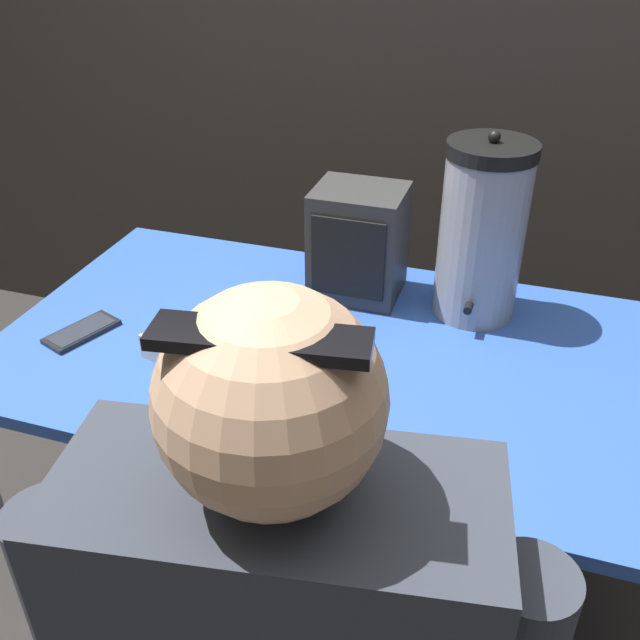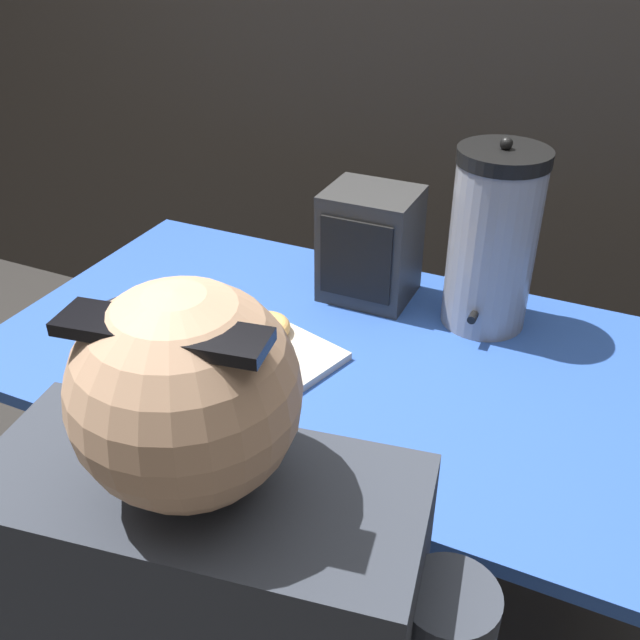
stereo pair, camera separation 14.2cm
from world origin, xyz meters
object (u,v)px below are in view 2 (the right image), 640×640
at_px(donut_box, 239,343).
at_px(space_heater, 370,245).
at_px(coffee_urn, 493,240).
at_px(cell_phone, 93,317).

relative_size(donut_box, space_heater, 1.62).
height_order(coffee_urn, space_heater, coffee_urn).
height_order(donut_box, coffee_urn, coffee_urn).
bearing_deg(cell_phone, space_heater, 55.91).
bearing_deg(coffee_urn, space_heater, 179.34).
relative_size(coffee_urn, space_heater, 1.61).
bearing_deg(cell_phone, donut_box, 24.67).
relative_size(donut_box, coffee_urn, 1.01).
xyz_separation_m(coffee_urn, space_heater, (-0.26, 0.00, -0.07)).
bearing_deg(space_heater, donut_box, -114.46).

